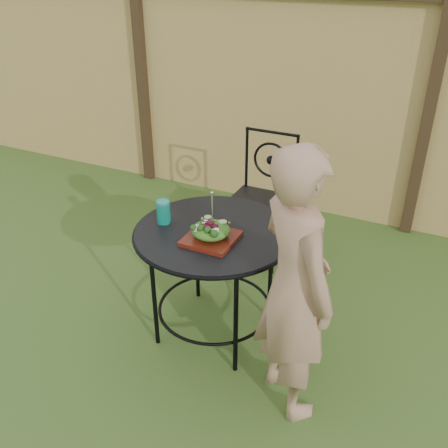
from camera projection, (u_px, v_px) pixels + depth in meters
name	position (u px, v px, depth m)	size (l,w,h in m)	color
ground	(136.00, 340.00, 3.09)	(60.00, 60.00, 0.00)	#2C4B18
fence	(271.00, 102.00, 4.36)	(8.00, 0.12, 1.90)	#D9BA6B
patio_table	(214.00, 251.00, 2.89)	(0.92, 0.92, 0.72)	black
patio_chair	(262.00, 194.00, 3.76)	(0.46, 0.46, 0.95)	black
diner	(295.00, 287.00, 2.36)	(0.53, 0.34, 1.44)	#A2785C
salad_plate	(211.00, 238.00, 2.73)	(0.27, 0.27, 0.02)	#3E1208
salad	(211.00, 230.00, 2.70)	(0.21, 0.21, 0.08)	#235614
fork	(212.00, 209.00, 2.63)	(0.01, 0.01, 0.18)	silver
drinking_glass	(164.00, 212.00, 2.88)	(0.08, 0.08, 0.14)	#0B8571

